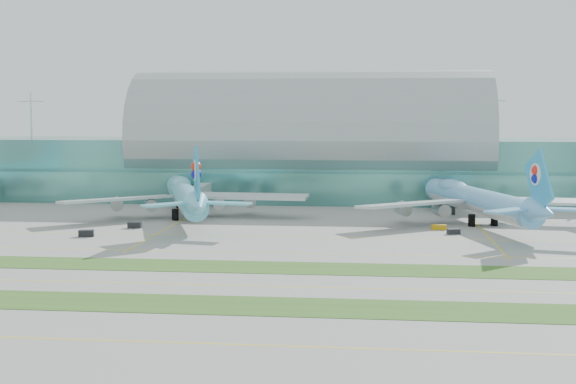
# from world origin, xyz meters

# --- Properties ---
(ground) EXTENTS (700.00, 700.00, 0.00)m
(ground) POSITION_xyz_m (0.00, 0.00, 0.00)
(ground) COLOR gray
(ground) RESTS_ON ground
(terminal) EXTENTS (340.00, 69.10, 36.00)m
(terminal) POSITION_xyz_m (0.01, 128.79, 14.23)
(terminal) COLOR #3D7A75
(terminal) RESTS_ON ground
(grass_strip_near) EXTENTS (420.00, 12.00, 0.08)m
(grass_strip_near) POSITION_xyz_m (0.00, -28.00, 0.04)
(grass_strip_near) COLOR #2D591E
(grass_strip_near) RESTS_ON ground
(grass_strip_far) EXTENTS (420.00, 12.00, 0.08)m
(grass_strip_far) POSITION_xyz_m (0.00, 2.00, 0.04)
(grass_strip_far) COLOR #2D591E
(grass_strip_far) RESTS_ON ground
(taxiline_a) EXTENTS (420.00, 0.35, 0.01)m
(taxiline_a) POSITION_xyz_m (0.00, -48.00, 0.01)
(taxiline_a) COLOR yellow
(taxiline_a) RESTS_ON ground
(taxiline_b) EXTENTS (420.00, 0.35, 0.01)m
(taxiline_b) POSITION_xyz_m (0.00, -14.00, 0.01)
(taxiline_b) COLOR yellow
(taxiline_b) RESTS_ON ground
(taxiline_c) EXTENTS (420.00, 0.35, 0.01)m
(taxiline_c) POSITION_xyz_m (0.00, 18.00, 0.01)
(taxiline_c) COLOR yellow
(taxiline_c) RESTS_ON ground
(taxiline_d) EXTENTS (420.00, 0.35, 0.01)m
(taxiline_d) POSITION_xyz_m (0.00, 40.00, 0.01)
(taxiline_d) COLOR yellow
(taxiline_d) RESTS_ON ground
(airliner_b) EXTENTS (64.71, 75.14, 21.26)m
(airliner_b) POSITION_xyz_m (-30.16, 70.46, 6.56)
(airliner_b) COLOR #61BDD5
(airliner_b) RESTS_ON ground
(airliner_c) EXTENTS (65.47, 75.72, 21.22)m
(airliner_c) POSITION_xyz_m (48.14, 67.19, 6.54)
(airliner_c) COLOR #68AEE6
(airliner_c) RESTS_ON ground
(gse_c) EXTENTS (3.82, 2.66, 1.55)m
(gse_c) POSITION_xyz_m (-45.28, 34.85, 0.78)
(gse_c) COLOR black
(gse_c) RESTS_ON ground
(gse_d) EXTENTS (3.42, 2.03, 1.54)m
(gse_d) POSITION_xyz_m (-38.22, 49.78, 0.77)
(gse_d) COLOR black
(gse_d) RESTS_ON ground
(gse_e) EXTENTS (3.70, 1.69, 1.26)m
(gse_e) POSITION_xyz_m (37.60, 55.08, 0.63)
(gse_e) COLOR #C58D0B
(gse_e) RESTS_ON ground
(gse_f) EXTENTS (3.29, 2.29, 1.28)m
(gse_f) POSITION_xyz_m (40.47, 47.96, 0.64)
(gse_f) COLOR black
(gse_f) RESTS_ON ground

